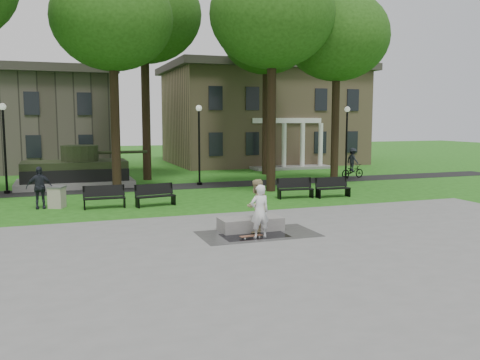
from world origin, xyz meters
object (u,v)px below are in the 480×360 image
at_px(concrete_block, 251,224).
at_px(trash_bin, 57,197).
at_px(skateboarder, 260,211).
at_px(friend_watching, 257,206).
at_px(cyclist, 353,166).
at_px(park_bench_0, 104,196).

distance_m(concrete_block, trash_bin, 9.68).
xyz_separation_m(concrete_block, skateboarder, (-0.14, -1.19, 0.66)).
xyz_separation_m(concrete_block, friend_watching, (0.06, -0.40, 0.70)).
bearing_deg(skateboarder, cyclist, -133.69).
xyz_separation_m(concrete_block, cyclist, (12.10, 12.77, 0.58)).
bearing_deg(skateboarder, trash_bin, -55.80).
distance_m(concrete_block, park_bench_0, 7.84).
distance_m(friend_watching, park_bench_0, 8.22).
bearing_deg(cyclist, concrete_block, 127.05).
height_order(friend_watching, park_bench_0, friend_watching).
xyz_separation_m(cyclist, park_bench_0, (-16.55, -6.32, -0.30)).
height_order(friend_watching, trash_bin, friend_watching).
xyz_separation_m(cyclist, trash_bin, (-18.51, -5.53, -0.34)).
relative_size(concrete_block, trash_bin, 2.29).
distance_m(friend_watching, trash_bin, 10.03).
height_order(concrete_block, park_bench_0, park_bench_0).
height_order(skateboarder, park_bench_0, skateboarder).
distance_m(concrete_block, skateboarder, 1.37).
height_order(park_bench_0, trash_bin, park_bench_0).
relative_size(friend_watching, trash_bin, 1.92).
bearing_deg(concrete_block, park_bench_0, 124.57).
bearing_deg(concrete_block, friend_watching, -81.32).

